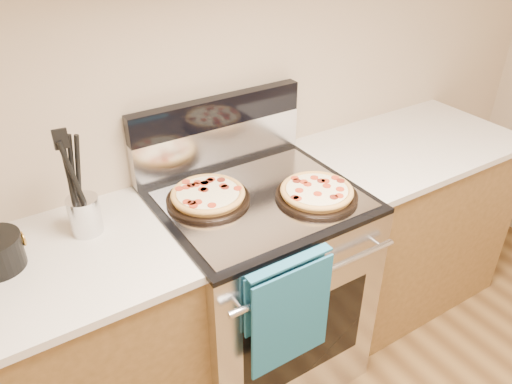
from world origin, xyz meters
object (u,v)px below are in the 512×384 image
range_body (258,288)px  pepperoni_pizza_back (208,196)px  utensil_crock (85,215)px  pepperoni_pizza_front (317,193)px

range_body → pepperoni_pizza_back: bearing=158.7°
pepperoni_pizza_back → utensil_crock: (-0.43, 0.07, 0.03)m
utensil_crock → pepperoni_pizza_back: bearing=-9.4°
pepperoni_pizza_back → utensil_crock: utensil_crock is taller
pepperoni_pizza_back → utensil_crock: 0.44m
pepperoni_pizza_front → pepperoni_pizza_back: bearing=150.8°
utensil_crock → pepperoni_pizza_front: bearing=-18.9°
range_body → utensil_crock: utensil_crock is taller
pepperoni_pizza_back → utensil_crock: bearing=170.6°
pepperoni_pizza_front → utensil_crock: 0.84m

